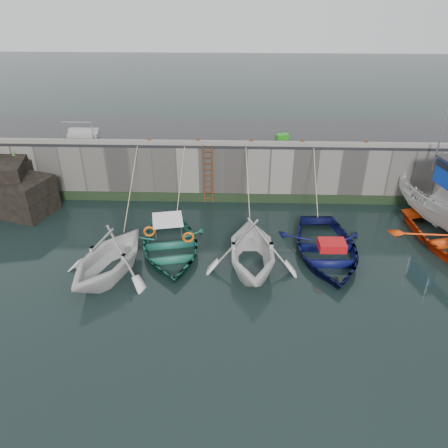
{
  "coord_description": "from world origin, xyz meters",
  "views": [
    {
      "loc": [
        -0.48,
        -11.05,
        10.81
      ],
      "look_at": [
        -1.02,
        5.5,
        1.2
      ],
      "focal_mm": 35.0,
      "sensor_mm": 36.0,
      "label": 1
    }
  ],
  "objects_px": {
    "fish_crate": "(282,137)",
    "bollard_d": "(302,142)",
    "bollard_e": "(366,143)",
    "ladder": "(208,175)",
    "boat_near_white": "(111,274)",
    "bollard_b": "(198,141)",
    "boat_near_blacktrim": "(251,268)",
    "boat_near_blue": "(170,252)",
    "bollard_c": "(251,142)",
    "boat_near_navy": "(325,255)",
    "bollard_a": "(149,141)",
    "boat_far_white": "(442,202)"
  },
  "relations": [
    {
      "from": "boat_near_blue",
      "to": "boat_near_navy",
      "type": "relative_size",
      "value": 0.94
    },
    {
      "from": "boat_near_white",
      "to": "boat_near_blacktrim",
      "type": "distance_m",
      "value": 5.82
    },
    {
      "from": "boat_near_white",
      "to": "boat_near_blacktrim",
      "type": "xyz_separation_m",
      "value": [
        5.78,
        0.67,
        0.0
      ]
    },
    {
      "from": "bollard_b",
      "to": "bollard_e",
      "type": "distance_m",
      "value": 8.5
    },
    {
      "from": "ladder",
      "to": "bollard_b",
      "type": "xyz_separation_m",
      "value": [
        -0.5,
        0.34,
        1.71
      ]
    },
    {
      "from": "boat_near_blue",
      "to": "bollard_c",
      "type": "xyz_separation_m",
      "value": [
        3.6,
        5.22,
        3.3
      ]
    },
    {
      "from": "boat_near_white",
      "to": "fish_crate",
      "type": "bearing_deg",
      "value": 66.06
    },
    {
      "from": "boat_near_blue",
      "to": "boat_far_white",
      "type": "distance_m",
      "value": 13.34
    },
    {
      "from": "boat_near_navy",
      "to": "bollard_c",
      "type": "distance_m",
      "value": 7.01
    },
    {
      "from": "ladder",
      "to": "boat_near_blacktrim",
      "type": "distance_m",
      "value": 6.55
    },
    {
      "from": "bollard_d",
      "to": "bollard_e",
      "type": "relative_size",
      "value": 1.0
    },
    {
      "from": "bollard_a",
      "to": "bollard_d",
      "type": "xyz_separation_m",
      "value": [
        7.8,
        0.0,
        0.0
      ]
    },
    {
      "from": "boat_near_blue",
      "to": "bollard_c",
      "type": "height_order",
      "value": "bollard_c"
    },
    {
      "from": "ladder",
      "to": "bollard_e",
      "type": "height_order",
      "value": "bollard_e"
    },
    {
      "from": "fish_crate",
      "to": "bollard_d",
      "type": "xyz_separation_m",
      "value": [
        0.95,
        -0.79,
        -0.01
      ]
    },
    {
      "from": "boat_near_navy",
      "to": "bollard_b",
      "type": "xyz_separation_m",
      "value": [
        -5.97,
        5.25,
        3.3
      ]
    },
    {
      "from": "bollard_d",
      "to": "ladder",
      "type": "bearing_deg",
      "value": -176.0
    },
    {
      "from": "ladder",
      "to": "boat_near_blue",
      "type": "distance_m",
      "value": 5.33
    },
    {
      "from": "boat_near_white",
      "to": "boat_near_blue",
      "type": "height_order",
      "value": "boat_near_white"
    },
    {
      "from": "bollard_b",
      "to": "bollard_d",
      "type": "bearing_deg",
      "value": 0.0
    },
    {
      "from": "boat_near_white",
      "to": "bollard_c",
      "type": "xyz_separation_m",
      "value": [
        5.8,
        6.97,
        3.3
      ]
    },
    {
      "from": "boat_near_navy",
      "to": "boat_near_blue",
      "type": "bearing_deg",
      "value": 178.53
    },
    {
      "from": "ladder",
      "to": "fish_crate",
      "type": "xyz_separation_m",
      "value": [
        3.85,
        1.12,
        1.72
      ]
    },
    {
      "from": "bollard_e",
      "to": "bollard_a",
      "type": "bearing_deg",
      "value": 180.0
    },
    {
      "from": "ladder",
      "to": "boat_far_white",
      "type": "distance_m",
      "value": 11.65
    },
    {
      "from": "boat_near_white",
      "to": "boat_far_white",
      "type": "bearing_deg",
      "value": 37.86
    },
    {
      "from": "bollard_b",
      "to": "bollard_e",
      "type": "height_order",
      "value": "same"
    },
    {
      "from": "boat_far_white",
      "to": "bollard_c",
      "type": "height_order",
      "value": "boat_far_white"
    },
    {
      "from": "boat_far_white",
      "to": "bollard_d",
      "type": "bearing_deg",
      "value": 149.59
    },
    {
      "from": "bollard_d",
      "to": "bollard_e",
      "type": "xyz_separation_m",
      "value": [
        3.2,
        0.0,
        0.0
      ]
    },
    {
      "from": "bollard_e",
      "to": "bollard_b",
      "type": "bearing_deg",
      "value": 180.0
    },
    {
      "from": "boat_near_blacktrim",
      "to": "ladder",
      "type": "bearing_deg",
      "value": 108.19
    },
    {
      "from": "boat_near_white",
      "to": "boat_near_blue",
      "type": "relative_size",
      "value": 0.88
    },
    {
      "from": "boat_near_blacktrim",
      "to": "bollard_c",
      "type": "relative_size",
      "value": 16.93
    },
    {
      "from": "bollard_a",
      "to": "bollard_e",
      "type": "distance_m",
      "value": 11.0
    },
    {
      "from": "boat_near_blue",
      "to": "bollard_d",
      "type": "xyz_separation_m",
      "value": [
        6.2,
        5.22,
        3.3
      ]
    },
    {
      "from": "bollard_b",
      "to": "boat_near_white",
      "type": "bearing_deg",
      "value": -114.01
    },
    {
      "from": "boat_far_white",
      "to": "fish_crate",
      "type": "relative_size",
      "value": 11.04
    },
    {
      "from": "bollard_c",
      "to": "bollard_e",
      "type": "bearing_deg",
      "value": 0.0
    },
    {
      "from": "fish_crate",
      "to": "bollard_e",
      "type": "xyz_separation_m",
      "value": [
        4.15,
        -0.79,
        -0.01
      ]
    },
    {
      "from": "fish_crate",
      "to": "bollard_d",
      "type": "distance_m",
      "value": 1.23
    },
    {
      "from": "ladder",
      "to": "fish_crate",
      "type": "height_order",
      "value": "fish_crate"
    },
    {
      "from": "ladder",
      "to": "boat_near_white",
      "type": "relative_size",
      "value": 0.7
    },
    {
      "from": "bollard_c",
      "to": "bollard_b",
      "type": "bearing_deg",
      "value": 180.0
    },
    {
      "from": "boat_near_blue",
      "to": "bollard_d",
      "type": "bearing_deg",
      "value": 28.61
    },
    {
      "from": "boat_near_white",
      "to": "boat_near_navy",
      "type": "xyz_separation_m",
      "value": [
        9.07,
        1.72,
        0.0
      ]
    },
    {
      "from": "boat_near_white",
      "to": "bollard_e",
      "type": "height_order",
      "value": "bollard_e"
    },
    {
      "from": "boat_near_white",
      "to": "bollard_c",
      "type": "height_order",
      "value": "bollard_c"
    },
    {
      "from": "ladder",
      "to": "boat_far_white",
      "type": "xyz_separation_m",
      "value": [
        11.51,
        -1.74,
        -0.51
      ]
    },
    {
      "from": "boat_near_blacktrim",
      "to": "bollard_a",
      "type": "xyz_separation_m",
      "value": [
        -5.18,
        6.3,
        3.3
      ]
    }
  ]
}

